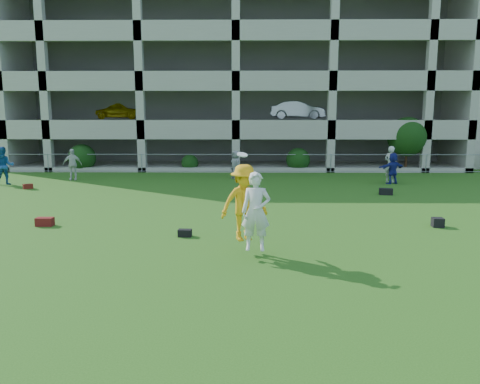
{
  "coord_description": "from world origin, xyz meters",
  "views": [
    {
      "loc": [
        0.68,
        -10.51,
        3.64
      ],
      "look_at": [
        0.49,
        3.0,
        1.4
      ],
      "focal_mm": 35.0,
      "sensor_mm": 36.0,
      "label": 1
    }
  ],
  "objects_px": {
    "bystander_b": "(72,164)",
    "parking_garage": "(238,84)",
    "bystander_d": "(393,168)",
    "bystander_e": "(391,164)",
    "bystander_a": "(4,166)",
    "crate_d": "(438,222)",
    "bystander_c": "(236,165)",
    "frisbee_contest": "(247,205)"
  },
  "relations": [
    {
      "from": "crate_d",
      "to": "parking_garage",
      "type": "xyz_separation_m",
      "value": [
        -6.97,
        23.17,
        5.86
      ]
    },
    {
      "from": "bystander_c",
      "to": "crate_d",
      "type": "height_order",
      "value": "bystander_c"
    },
    {
      "from": "parking_garage",
      "to": "bystander_b",
      "type": "bearing_deg",
      "value": -126.84
    },
    {
      "from": "bystander_c",
      "to": "bystander_a",
      "type": "bearing_deg",
      "value": -105.91
    },
    {
      "from": "bystander_c",
      "to": "parking_garage",
      "type": "relative_size",
      "value": 0.05
    },
    {
      "from": "bystander_a",
      "to": "bystander_e",
      "type": "xyz_separation_m",
      "value": [
        20.44,
        1.24,
        -0.01
      ]
    },
    {
      "from": "bystander_a",
      "to": "parking_garage",
      "type": "bearing_deg",
      "value": 24.35
    },
    {
      "from": "bystander_a",
      "to": "bystander_c",
      "type": "distance_m",
      "value": 12.3
    },
    {
      "from": "bystander_b",
      "to": "bystander_e",
      "type": "distance_m",
      "value": 17.63
    },
    {
      "from": "frisbee_contest",
      "to": "bystander_e",
      "type": "bearing_deg",
      "value": 59.84
    },
    {
      "from": "bystander_e",
      "to": "frisbee_contest",
      "type": "bearing_deg",
      "value": 102.42
    },
    {
      "from": "bystander_a",
      "to": "frisbee_contest",
      "type": "distance_m",
      "value": 17.55
    },
    {
      "from": "bystander_d",
      "to": "bystander_a",
      "type": "bearing_deg",
      "value": -19.8
    },
    {
      "from": "bystander_d",
      "to": "frisbee_contest",
      "type": "xyz_separation_m",
      "value": [
        -7.74,
        -12.88,
        0.51
      ]
    },
    {
      "from": "bystander_d",
      "to": "bystander_c",
      "type": "bearing_deg",
      "value": -34.46
    },
    {
      "from": "crate_d",
      "to": "bystander_d",
      "type": "bearing_deg",
      "value": 81.36
    },
    {
      "from": "bystander_d",
      "to": "bystander_e",
      "type": "height_order",
      "value": "bystander_e"
    },
    {
      "from": "bystander_d",
      "to": "crate_d",
      "type": "height_order",
      "value": "bystander_d"
    },
    {
      "from": "bystander_e",
      "to": "crate_d",
      "type": "bearing_deg",
      "value": 124.13
    },
    {
      "from": "bystander_b",
      "to": "parking_garage",
      "type": "relative_size",
      "value": 0.06
    },
    {
      "from": "bystander_b",
      "to": "parking_garage",
      "type": "height_order",
      "value": "parking_garage"
    },
    {
      "from": "bystander_a",
      "to": "bystander_d",
      "type": "xyz_separation_m",
      "value": [
        20.39,
        0.72,
        -0.18
      ]
    },
    {
      "from": "bystander_b",
      "to": "parking_garage",
      "type": "distance_m",
      "value": 16.06
    },
    {
      "from": "bystander_b",
      "to": "bystander_e",
      "type": "xyz_separation_m",
      "value": [
        17.61,
        -0.76,
        0.11
      ]
    },
    {
      "from": "bystander_a",
      "to": "parking_garage",
      "type": "xyz_separation_m",
      "value": [
        11.95,
        14.18,
        5.01
      ]
    },
    {
      "from": "frisbee_contest",
      "to": "parking_garage",
      "type": "xyz_separation_m",
      "value": [
        -0.7,
        26.33,
        4.68
      ]
    },
    {
      "from": "parking_garage",
      "to": "frisbee_contest",
      "type": "bearing_deg",
      "value": -88.47
    },
    {
      "from": "bystander_e",
      "to": "crate_d",
      "type": "xyz_separation_m",
      "value": [
        -1.52,
        -10.23,
        -0.84
      ]
    },
    {
      "from": "bystander_b",
      "to": "bystander_d",
      "type": "height_order",
      "value": "bystander_b"
    },
    {
      "from": "bystander_b",
      "to": "bystander_c",
      "type": "bearing_deg",
      "value": -7.31
    },
    {
      "from": "bystander_c",
      "to": "bystander_d",
      "type": "bearing_deg",
      "value": 49.26
    },
    {
      "from": "bystander_e",
      "to": "parking_garage",
      "type": "xyz_separation_m",
      "value": [
        -8.49,
        12.94,
        5.03
      ]
    },
    {
      "from": "bystander_d",
      "to": "bystander_e",
      "type": "distance_m",
      "value": 0.54
    },
    {
      "from": "bystander_a",
      "to": "bystander_b",
      "type": "relative_size",
      "value": 1.14
    },
    {
      "from": "bystander_b",
      "to": "crate_d",
      "type": "xyz_separation_m",
      "value": [
        16.09,
        -10.99,
        -0.73
      ]
    },
    {
      "from": "bystander_c",
      "to": "bystander_e",
      "type": "height_order",
      "value": "bystander_e"
    },
    {
      "from": "bystander_b",
      "to": "bystander_a",
      "type": "bearing_deg",
      "value": -155.8
    },
    {
      "from": "bystander_c",
      "to": "bystander_d",
      "type": "distance_m",
      "value": 8.58
    },
    {
      "from": "bystander_a",
      "to": "frisbee_contest",
      "type": "height_order",
      "value": "frisbee_contest"
    },
    {
      "from": "bystander_e",
      "to": "bystander_d",
      "type": "bearing_deg",
      "value": 127.72
    },
    {
      "from": "bystander_a",
      "to": "frisbee_contest",
      "type": "bearing_deg",
      "value": -69.37
    },
    {
      "from": "frisbee_contest",
      "to": "bystander_d",
      "type": "bearing_deg",
      "value": 59.0
    }
  ]
}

